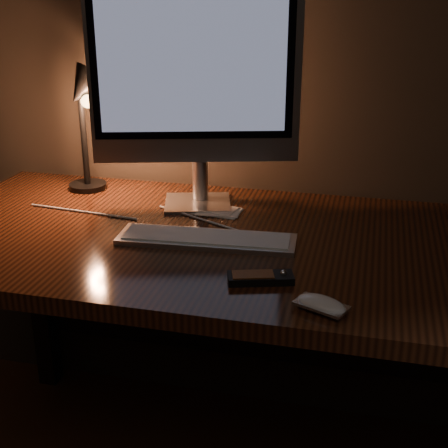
% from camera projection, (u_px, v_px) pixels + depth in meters
% --- Properties ---
extents(desk, '(1.60, 0.75, 0.75)m').
position_uv_depth(desk, '(246.00, 275.00, 1.59)').
color(desk, '#3D1C0E').
rests_on(desk, ground).
extents(monitor, '(0.53, 0.20, 0.56)m').
position_uv_depth(monitor, '(195.00, 81.00, 1.57)').
color(monitor, silver).
rests_on(monitor, desk).
extents(keyboard, '(0.42, 0.14, 0.02)m').
position_uv_depth(keyboard, '(206.00, 239.00, 1.45)').
color(keyboard, silver).
rests_on(keyboard, desk).
extents(mouse, '(0.11, 0.09, 0.02)m').
position_uv_depth(mouse, '(321.00, 306.00, 1.15)').
color(mouse, white).
rests_on(mouse, desk).
extents(media_remote, '(0.14, 0.08, 0.02)m').
position_uv_depth(media_remote, '(261.00, 278.00, 1.26)').
color(media_remote, black).
rests_on(media_remote, desk).
extents(papers, '(0.13, 0.09, 0.01)m').
position_uv_depth(papers, '(217.00, 211.00, 1.64)').
color(papers, white).
rests_on(papers, desk).
extents(desk_lamp, '(0.18, 0.19, 0.37)m').
position_uv_depth(desk_lamp, '(84.00, 107.00, 1.70)').
color(desk_lamp, black).
rests_on(desk_lamp, desk).
extents(cable, '(0.58, 0.20, 0.01)m').
position_uv_depth(cable, '(140.00, 217.00, 1.60)').
color(cable, white).
rests_on(cable, desk).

